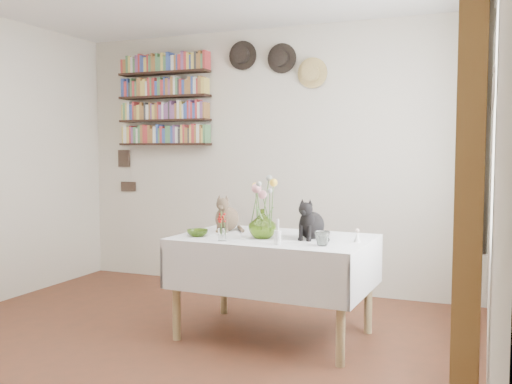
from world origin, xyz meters
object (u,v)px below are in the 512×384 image
at_px(flower_vase, 263,224).
at_px(black_cat, 312,218).
at_px(dining_table, 274,261).
at_px(tabby_cat, 227,212).
at_px(bookshelf_unit, 164,101).

bearing_deg(flower_vase, black_cat, 19.23).
height_order(dining_table, black_cat, black_cat).
relative_size(dining_table, black_cat, 4.82).
distance_m(tabby_cat, black_cat, 0.73).
relative_size(dining_table, flower_vase, 6.82).
relative_size(tabby_cat, flower_vase, 1.40).
xyz_separation_m(tabby_cat, bookshelf_unit, (-1.23, 1.13, 0.97)).
distance_m(black_cat, flower_vase, 0.35).
relative_size(dining_table, bookshelf_unit, 1.39).
distance_m(flower_vase, bookshelf_unit, 2.36).
distance_m(black_cat, bookshelf_unit, 2.52).
xyz_separation_m(tabby_cat, flower_vase, (0.39, -0.25, -0.04)).
bearing_deg(dining_table, tabby_cat, 160.56).
distance_m(dining_table, flower_vase, 0.30).
distance_m(dining_table, bookshelf_unit, 2.48).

